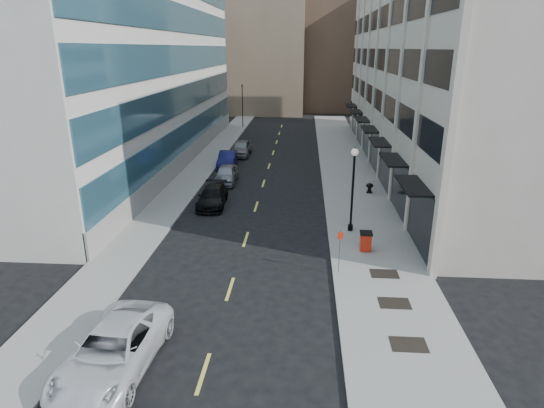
# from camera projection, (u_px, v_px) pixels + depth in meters

# --- Properties ---
(ground) EXTENTS (160.00, 160.00, 0.00)m
(ground) POSITION_uv_depth(u_px,v_px,m) (223.00, 312.00, 19.94)
(ground) COLOR black
(ground) RESTS_ON ground
(sidewalk_right) EXTENTS (5.00, 80.00, 0.15)m
(sidewalk_right) POSITION_uv_depth(u_px,v_px,m) (352.00, 184.00, 38.27)
(sidewalk_right) COLOR gray
(sidewalk_right) RESTS_ON ground
(sidewalk_left) EXTENTS (3.00, 80.00, 0.15)m
(sidewalk_left) POSITION_uv_depth(u_px,v_px,m) (189.00, 181.00, 39.22)
(sidewalk_left) COLOR gray
(sidewalk_left) RESTS_ON ground
(building_right) EXTENTS (15.30, 46.50, 18.25)m
(building_right) POSITION_uv_depth(u_px,v_px,m) (455.00, 71.00, 41.31)
(building_right) COLOR beige
(building_right) RESTS_ON ground
(building_left) EXTENTS (16.14, 46.00, 20.00)m
(building_left) POSITION_uv_depth(u_px,v_px,m) (103.00, 59.00, 43.23)
(building_left) COLOR silver
(building_left) RESTS_ON ground
(skyline_tan_near) EXTENTS (14.00, 18.00, 28.00)m
(skyline_tan_near) POSITION_uv_depth(u_px,v_px,m) (265.00, 30.00, 79.77)
(skyline_tan_near) COLOR #7E6A52
(skyline_tan_near) RESTS_ON ground
(skyline_brown) EXTENTS (12.00, 16.00, 34.00)m
(skyline_brown) POSITION_uv_depth(u_px,v_px,m) (333.00, 12.00, 81.75)
(skyline_brown) COLOR brown
(skyline_brown) RESTS_ON ground
(skyline_tan_far) EXTENTS (12.00, 14.00, 22.00)m
(skyline_tan_far) POSITION_uv_depth(u_px,v_px,m) (219.00, 48.00, 90.86)
(skyline_tan_far) COLOR #7E6A52
(skyline_tan_far) RESTS_ON ground
(skyline_stone) EXTENTS (10.00, 14.00, 20.00)m
(skyline_stone) POSITION_uv_depth(u_px,v_px,m) (392.00, 54.00, 77.69)
(skyline_stone) COLOR beige
(skyline_stone) RESTS_ON ground
(grate_near) EXTENTS (1.40, 1.00, 0.01)m
(grate_near) POSITION_uv_depth(u_px,v_px,m) (409.00, 344.00, 17.49)
(grate_near) COLOR black
(grate_near) RESTS_ON sidewalk_right
(grate_mid) EXTENTS (1.40, 1.00, 0.01)m
(grate_mid) POSITION_uv_depth(u_px,v_px,m) (394.00, 303.00, 20.32)
(grate_mid) COLOR black
(grate_mid) RESTS_ON sidewalk_right
(grate_far) EXTENTS (1.40, 1.00, 0.01)m
(grate_far) POSITION_uv_depth(u_px,v_px,m) (384.00, 274.00, 22.96)
(grate_far) COLOR black
(grate_far) RESTS_ON sidewalk_right
(road_centerline) EXTENTS (0.15, 68.20, 0.01)m
(road_centerline) POSITION_uv_depth(u_px,v_px,m) (260.00, 194.00, 35.97)
(road_centerline) COLOR #D8CC4C
(road_centerline) RESTS_ON ground
(traffic_signal) EXTENTS (0.66, 0.66, 6.98)m
(traffic_signal) POSITION_uv_depth(u_px,v_px,m) (242.00, 87.00, 63.71)
(traffic_signal) COLOR black
(traffic_signal) RESTS_ON ground
(car_white_van) EXTENTS (3.06, 6.04, 1.64)m
(car_white_van) POSITION_uv_depth(u_px,v_px,m) (113.00, 350.00, 16.12)
(car_white_van) COLOR silver
(car_white_van) RESTS_ON ground
(car_black_pickup) EXTENTS (2.15, 4.83, 1.38)m
(car_black_pickup) POSITION_uv_depth(u_px,v_px,m) (212.00, 197.00, 33.14)
(car_black_pickup) COLOR black
(car_black_pickup) RESTS_ON ground
(car_silver_sedan) EXTENTS (1.86, 4.46, 1.51)m
(car_silver_sedan) POSITION_uv_depth(u_px,v_px,m) (226.00, 174.00, 38.73)
(car_silver_sedan) COLOR gray
(car_silver_sedan) RESTS_ON ground
(car_blue_sedan) EXTENTS (1.76, 4.61, 1.50)m
(car_blue_sedan) POSITION_uv_depth(u_px,v_px,m) (227.00, 159.00, 43.90)
(car_blue_sedan) COLOR #131449
(car_blue_sedan) RESTS_ON ground
(car_grey_sedan) EXTENTS (1.90, 4.70, 1.60)m
(car_grey_sedan) POSITION_uv_depth(u_px,v_px,m) (241.00, 148.00, 48.53)
(car_grey_sedan) COLOR gray
(car_grey_sedan) RESTS_ON ground
(trash_bin) EXTENTS (0.70, 0.78, 1.11)m
(trash_bin) POSITION_uv_depth(u_px,v_px,m) (366.00, 240.00, 25.45)
(trash_bin) COLOR red
(trash_bin) RESTS_ON sidewalk_right
(lamppost) EXTENTS (0.44, 0.44, 5.33)m
(lamppost) POSITION_uv_depth(u_px,v_px,m) (353.00, 182.00, 27.43)
(lamppost) COLOR black
(lamppost) RESTS_ON sidewalk_right
(sign_post) EXTENTS (0.27, 0.06, 2.33)m
(sign_post) POSITION_uv_depth(u_px,v_px,m) (340.00, 245.00, 22.71)
(sign_post) COLOR slate
(sign_post) RESTS_ON sidewalk_right
(urn_planter) EXTENTS (0.56, 0.56, 0.78)m
(urn_planter) POSITION_uv_depth(u_px,v_px,m) (370.00, 187.00, 35.65)
(urn_planter) COLOR black
(urn_planter) RESTS_ON sidewalk_right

